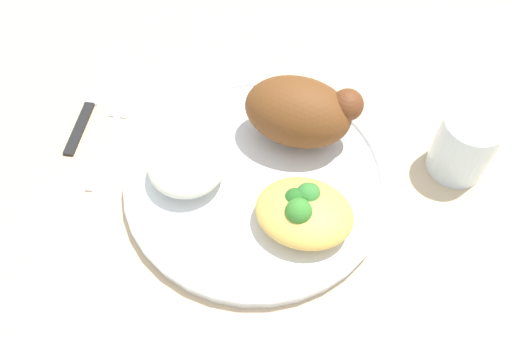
# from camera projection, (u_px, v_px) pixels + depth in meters

# --- Properties ---
(ground_plane) EXTENTS (2.00, 2.00, 0.00)m
(ground_plane) POSITION_uv_depth(u_px,v_px,m) (256.00, 185.00, 0.62)
(ground_plane) COLOR #D0B78F
(plate) EXTENTS (0.29, 0.29, 0.02)m
(plate) POSITION_uv_depth(u_px,v_px,m) (256.00, 180.00, 0.61)
(plate) COLOR white
(plate) RESTS_ON ground_plane
(roasted_chicken) EXTENTS (0.13, 0.08, 0.08)m
(roasted_chicken) POSITION_uv_depth(u_px,v_px,m) (301.00, 112.00, 0.61)
(roasted_chicken) COLOR brown
(roasted_chicken) RESTS_ON plate
(rice_pile) EXTENTS (0.08, 0.08, 0.03)m
(rice_pile) POSITION_uv_depth(u_px,v_px,m) (187.00, 165.00, 0.59)
(rice_pile) COLOR silver
(rice_pile) RESTS_ON plate
(mac_cheese_with_broccoli) EXTENTS (0.10, 0.08, 0.04)m
(mac_cheese_with_broccoli) POSITION_uv_depth(u_px,v_px,m) (304.00, 211.00, 0.56)
(mac_cheese_with_broccoli) COLOR #E6B652
(mac_cheese_with_broccoli) RESTS_ON plate
(fork) EXTENTS (0.03, 0.14, 0.01)m
(fork) POSITION_uv_depth(u_px,v_px,m) (110.00, 134.00, 0.66)
(fork) COLOR silver
(fork) RESTS_ON ground_plane
(knife) EXTENTS (0.04, 0.19, 0.01)m
(knife) POSITION_uv_depth(u_px,v_px,m) (89.00, 104.00, 0.68)
(knife) COLOR black
(knife) RESTS_ON ground_plane
(water_glass) EXTENTS (0.07, 0.07, 0.08)m
(water_glass) POSITION_uv_depth(u_px,v_px,m) (464.00, 145.00, 0.60)
(water_glass) COLOR silver
(water_glass) RESTS_ON ground_plane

